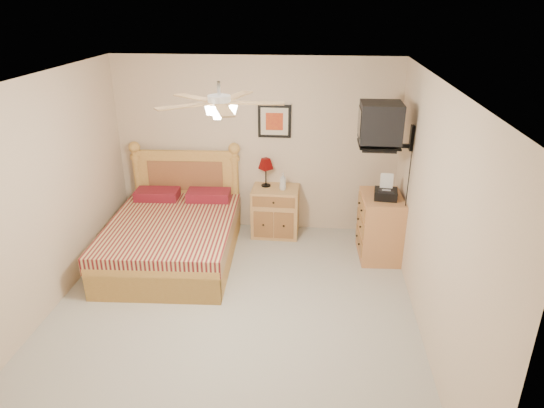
{
  "coord_description": "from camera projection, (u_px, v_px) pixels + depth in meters",
  "views": [
    {
      "loc": [
        0.85,
        -4.36,
        3.2
      ],
      "look_at": [
        0.36,
        0.9,
        0.94
      ],
      "focal_mm": 32.0,
      "sensor_mm": 36.0,
      "label": 1
    }
  ],
  "objects": [
    {
      "name": "nightstand",
      "position": [
        275.0,
        211.0,
        6.99
      ],
      "size": [
        0.67,
        0.51,
        0.71
      ],
      "primitive_type": "cube",
      "rotation": [
        0.0,
        0.0,
        -0.02
      ],
      "color": "tan",
      "rests_on": "ground"
    },
    {
      "name": "ceiling_fan",
      "position": [
        219.0,
        102.0,
        4.21
      ],
      "size": [
        1.14,
        1.14,
        0.28
      ],
      "primitive_type": null,
      "color": "white",
      "rests_on": "ceiling"
    },
    {
      "name": "wall_right",
      "position": [
        433.0,
        217.0,
        4.66
      ],
      "size": [
        0.04,
        4.5,
        2.5
      ],
      "primitive_type": "cube",
      "color": "beige",
      "rests_on": "ground"
    },
    {
      "name": "wall_left",
      "position": [
        37.0,
        202.0,
        5.0
      ],
      "size": [
        0.04,
        4.5,
        2.5
      ],
      "primitive_type": "cube",
      "color": "beige",
      "rests_on": "ground"
    },
    {
      "name": "ceiling",
      "position": [
        223.0,
        82.0,
        4.34
      ],
      "size": [
        4.0,
        4.5,
        0.04
      ],
      "primitive_type": "cube",
      "color": "white",
      "rests_on": "ground"
    },
    {
      "name": "floor",
      "position": [
        232.0,
        314.0,
        5.32
      ],
      "size": [
        4.5,
        4.5,
        0.0
      ],
      "primitive_type": "plane",
      "color": "#A5A195",
      "rests_on": "ground"
    },
    {
      "name": "dresser",
      "position": [
        380.0,
        226.0,
        6.37
      ],
      "size": [
        0.54,
        0.75,
        0.86
      ],
      "primitive_type": "cube",
      "rotation": [
        0.0,
        0.0,
        0.05
      ],
      "color": "#C07F4D",
      "rests_on": "ground"
    },
    {
      "name": "magazine_upper",
      "position": [
        378.0,
        187.0,
        6.4
      ],
      "size": [
        0.24,
        0.28,
        0.02
      ],
      "primitive_type": "imported",
      "rotation": [
        0.0,
        0.0,
        -0.27
      ],
      "color": "gray",
      "rests_on": "magazine_lower"
    },
    {
      "name": "magazine_lower",
      "position": [
        378.0,
        189.0,
        6.4
      ],
      "size": [
        0.19,
        0.25,
        0.02
      ],
      "primitive_type": "imported",
      "rotation": [
        0.0,
        0.0,
        -0.01
      ],
      "color": "#C1B49A",
      "rests_on": "dresser"
    },
    {
      "name": "bed",
      "position": [
        170.0,
        214.0,
        6.17
      ],
      "size": [
        1.64,
        2.1,
        1.32
      ],
      "primitive_type": null,
      "rotation": [
        0.0,
        0.0,
        0.05
      ],
      "color": "#C18A3B",
      "rests_on": "ground"
    },
    {
      "name": "table_lamp",
      "position": [
        266.0,
        172.0,
        6.86
      ],
      "size": [
        0.23,
        0.23,
        0.42
      ],
      "primitive_type": null,
      "rotation": [
        0.0,
        0.0,
        -0.05
      ],
      "color": "#5D0706",
      "rests_on": "nightstand"
    },
    {
      "name": "wall_tv",
      "position": [
        393.0,
        126.0,
        5.69
      ],
      "size": [
        0.56,
        0.46,
        0.58
      ],
      "primitive_type": null,
      "color": "black",
      "rests_on": "wall_right"
    },
    {
      "name": "wall_back",
      "position": [
        256.0,
        146.0,
        6.89
      ],
      "size": [
        4.0,
        0.04,
        2.5
      ],
      "primitive_type": "cube",
      "color": "beige",
      "rests_on": "ground"
    },
    {
      "name": "framed_picture",
      "position": [
        274.0,
        121.0,
        6.7
      ],
      "size": [
        0.46,
        0.04,
        0.46
      ],
      "primitive_type": "cube",
      "color": "black",
      "rests_on": "wall_back"
    },
    {
      "name": "fax_machine",
      "position": [
        386.0,
        187.0,
        6.07
      ],
      "size": [
        0.31,
        0.33,
        0.3
      ],
      "primitive_type": null,
      "rotation": [
        0.0,
        0.0,
        -0.11
      ],
      "color": "black",
      "rests_on": "dresser"
    },
    {
      "name": "wall_front",
      "position": [
        159.0,
        368.0,
        2.77
      ],
      "size": [
        4.0,
        0.04,
        2.5
      ],
      "primitive_type": "cube",
      "color": "beige",
      "rests_on": "ground"
    },
    {
      "name": "lotion_bottle",
      "position": [
        283.0,
        181.0,
        6.76
      ],
      "size": [
        0.12,
        0.12,
        0.25
      ],
      "primitive_type": "imported",
      "rotation": [
        0.0,
        0.0,
        -0.34
      ],
      "color": "silver",
      "rests_on": "nightstand"
    }
  ]
}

